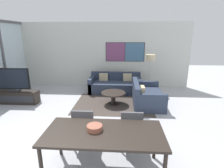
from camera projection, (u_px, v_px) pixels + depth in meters
The scene contains 12 objects.
wall_back at pixel (100, 55), 7.70m from camera, with size 7.82×0.09×2.80m.
area_rug at pixel (113, 104), 5.95m from camera, with size 2.57×1.94×0.01m.
tv_console at pixel (16, 97), 5.99m from camera, with size 1.56×0.41×0.43m.
television at pixel (13, 80), 5.83m from camera, with size 1.15×0.20×0.79m.
sofa_main at pixel (115, 85), 7.22m from camera, with size 2.09×0.96×0.76m.
sofa_side at pixel (145, 97), 5.89m from camera, with size 0.96×1.60×0.76m.
coffee_table at pixel (113, 95), 5.87m from camera, with size 0.82×0.82×0.41m.
dining_table at pixel (104, 136), 2.84m from camera, with size 1.93×0.90×0.76m.
dining_chair_left at pixel (84, 125), 3.55m from camera, with size 0.46×0.46×0.87m.
dining_chair_centre at pixel (131, 127), 3.49m from camera, with size 0.46×0.46×0.87m.
fruit_bowl at pixel (95, 127), 2.86m from camera, with size 0.26×0.26×0.09m.
floor_lamp at pixel (150, 60), 6.83m from camera, with size 0.38×0.38×1.53m.
Camera 1 is at (1.06, -1.72, 2.28)m, focal length 28.00 mm.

